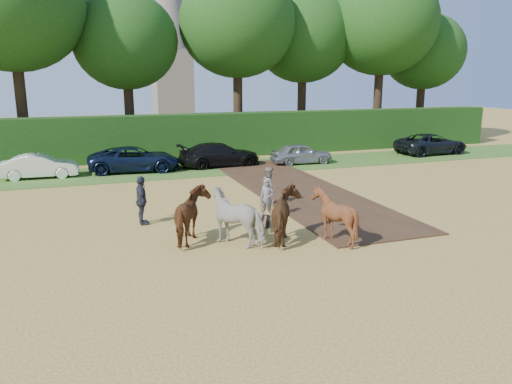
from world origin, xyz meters
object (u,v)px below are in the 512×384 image
(spectator_near, at_px, (269,186))
(spectator_far, at_px, (142,201))
(parked_cars, at_px, (223,155))
(plough_team, at_px, (264,215))
(church, at_px, (170,13))

(spectator_near, height_order, spectator_far, spectator_far)
(spectator_near, xyz_separation_m, parked_cars, (0.62, 9.75, -0.12))
(plough_team, distance_m, parked_cars, 14.56)
(parked_cars, distance_m, church, 42.85)
(spectator_near, relative_size, parked_cars, 0.05)
(plough_team, height_order, church, church)
(spectator_near, distance_m, parked_cars, 9.77)
(parked_cars, bearing_deg, spectator_far, -119.87)
(plough_team, relative_size, church, 0.24)
(plough_team, bearing_deg, spectator_near, 66.93)
(spectator_far, bearing_deg, spectator_near, -79.91)
(parked_cars, height_order, church, church)
(spectator_far, bearing_deg, parked_cars, -31.54)
(spectator_far, relative_size, church, 0.07)
(spectator_far, bearing_deg, plough_team, -134.30)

